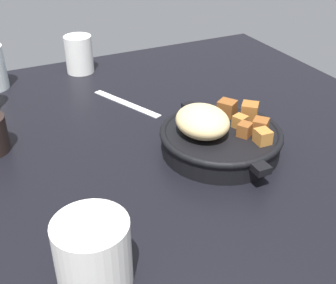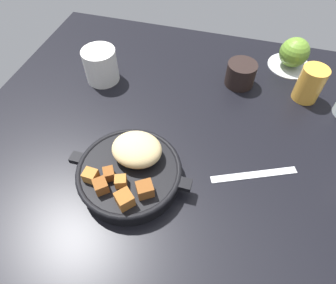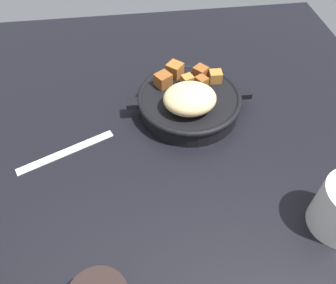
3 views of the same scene
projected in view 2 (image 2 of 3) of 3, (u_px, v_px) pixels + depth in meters
ground_plane at (168, 156)px, 65.23cm from camera, size 97.79×100.80×2.40cm
cast_iron_skillet at (130, 170)px, 57.80cm from camera, size 25.29×21.02×8.78cm
saucer_plate at (289, 65)px, 83.15cm from camera, size 12.15×12.15×0.60cm
red_apple at (294, 52)px, 79.76cm from camera, size 8.01×8.01×8.01cm
butter_knife at (254, 175)px, 60.60cm from camera, size 17.53×8.82×0.36cm
coffee_mug_dark at (241, 74)px, 76.28cm from camera, size 7.70×7.70×6.30cm
juice_glass_amber at (310, 84)px, 71.77cm from camera, size 6.30×6.30×9.04cm
ceramic_mug_white at (101, 65)px, 76.40cm from camera, size 8.77×8.77×8.95cm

